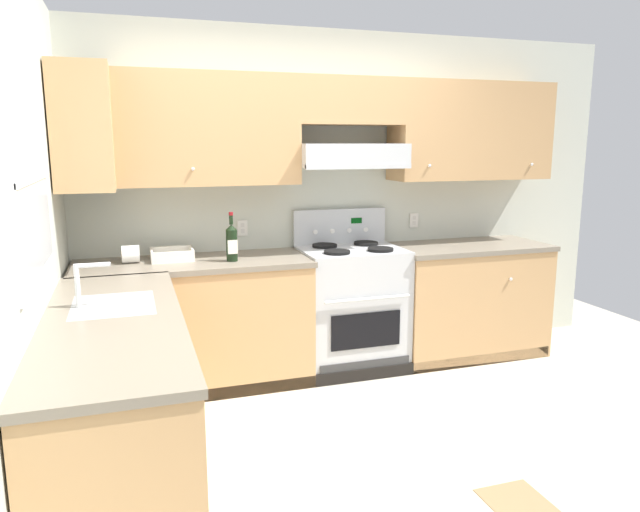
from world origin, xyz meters
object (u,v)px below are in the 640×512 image
wine_bottle (232,242)px  bowl (172,256)px  paper_towel_roll (131,254)px  stove (351,307)px

wine_bottle → bowl: wine_bottle is taller
wine_bottle → paper_towel_roll: (-0.66, 0.15, -0.08)m
stove → paper_towel_roll: bearing=178.0°
paper_towel_roll → stove: bearing=-2.0°
wine_bottle → paper_towel_roll: wine_bottle is taller
stove → wine_bottle: 1.08m
wine_bottle → stove: bearing=5.8°
wine_bottle → paper_towel_roll: 0.68m
stove → bowl: 1.39m
stove → bowl: size_ratio=4.20×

